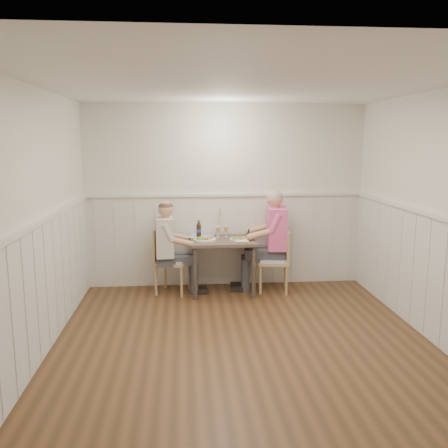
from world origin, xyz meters
The scene contains 16 objects.
ground_plane centered at (0.00, 0.00, 0.00)m, with size 4.50×4.50×0.00m, color #462F1A.
room_shell centered at (0.00, 0.00, 1.52)m, with size 4.04×4.54×2.60m.
wainscot centered at (0.00, 0.69, 0.69)m, with size 4.00×4.49×1.34m.
dining_table centered at (-0.07, 1.84, 0.65)m, with size 0.88×0.70×0.75m.
chair_right centered at (0.69, 1.82, 0.48)m, with size 0.47×0.47×0.88m.
chair_left centered at (-0.82, 1.90, 0.49)m, with size 0.54×0.54×0.90m.
man_in_pink centered at (0.64, 1.89, 0.61)m, with size 0.70×0.49×1.44m.
diner_cream centered at (-0.83, 1.82, 0.55)m, with size 0.63×0.44×1.31m.
plate_man centered at (0.14, 1.80, 0.77)m, with size 0.25×0.25×0.06m.
plate_diner centered at (-0.33, 1.80, 0.77)m, with size 0.31×0.31×0.08m.
beer_glass_a centered at (-0.01, 2.03, 0.86)m, with size 0.07×0.07×0.17m.
beer_glass_b centered at (-0.13, 1.99, 0.86)m, with size 0.07×0.07×0.17m.
beer_bottle centered at (-0.39, 2.03, 0.86)m, with size 0.07×0.07×0.24m.
rolled_napkin centered at (0.16, 1.59, 0.77)m, with size 0.17×0.05×0.04m.
grass_vase centered at (-0.12, 2.10, 0.94)m, with size 0.05×0.05×0.43m.
gingham_mat centered at (-0.36, 2.07, 0.75)m, with size 0.39×0.34×0.01m.
Camera 1 is at (-0.60, -4.50, 2.08)m, focal length 38.00 mm.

